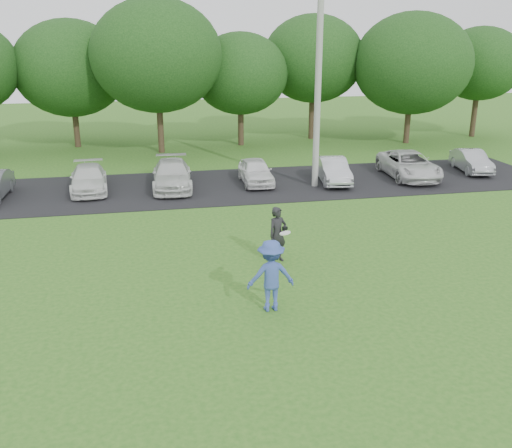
{
  "coord_description": "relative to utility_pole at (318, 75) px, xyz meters",
  "views": [
    {
      "loc": [
        -3.17,
        -12.09,
        6.59
      ],
      "look_at": [
        0.0,
        3.5,
        1.3
      ],
      "focal_mm": 40.0,
      "sensor_mm": 36.0,
      "label": 1
    }
  ],
  "objects": [
    {
      "name": "frisbee_player",
      "position": [
        -4.72,
        -11.57,
        -4.03
      ],
      "size": [
        1.19,
        0.69,
        2.09
      ],
      "color": "#3952A2",
      "rests_on": "ground"
    },
    {
      "name": "utility_pole",
      "position": [
        0.0,
        0.0,
        0.0
      ],
      "size": [
        0.28,
        0.28,
        9.91
      ],
      "primitive_type": "cylinder",
      "color": "#9E9E99",
      "rests_on": "ground"
    },
    {
      "name": "tree_row",
      "position": [
        -2.99,
        10.62,
        -0.04
      ],
      "size": [
        42.39,
        9.85,
        8.64
      ],
      "color": "#38281C",
      "rests_on": "ground"
    },
    {
      "name": "parked_cars",
      "position": [
        -4.04,
        0.86,
        -4.34
      ],
      "size": [
        27.83,
        4.72,
        1.24
      ],
      "color": "white",
      "rests_on": "parking_lot"
    },
    {
      "name": "parking_lot",
      "position": [
        -4.5,
        0.86,
        -4.94
      ],
      "size": [
        32.0,
        6.5,
        0.03
      ],
      "primitive_type": "cube",
      "color": "black",
      "rests_on": "ground"
    },
    {
      "name": "ground",
      "position": [
        -4.5,
        -12.14,
        -4.95
      ],
      "size": [
        100.0,
        100.0,
        0.0
      ],
      "primitive_type": "plane",
      "color": "#2C631C",
      "rests_on": "ground"
    },
    {
      "name": "camera_bystander",
      "position": [
        -3.8,
        -8.47,
        -4.09
      ],
      "size": [
        0.74,
        0.62,
        1.72
      ],
      "color": "black",
      "rests_on": "ground"
    }
  ]
}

